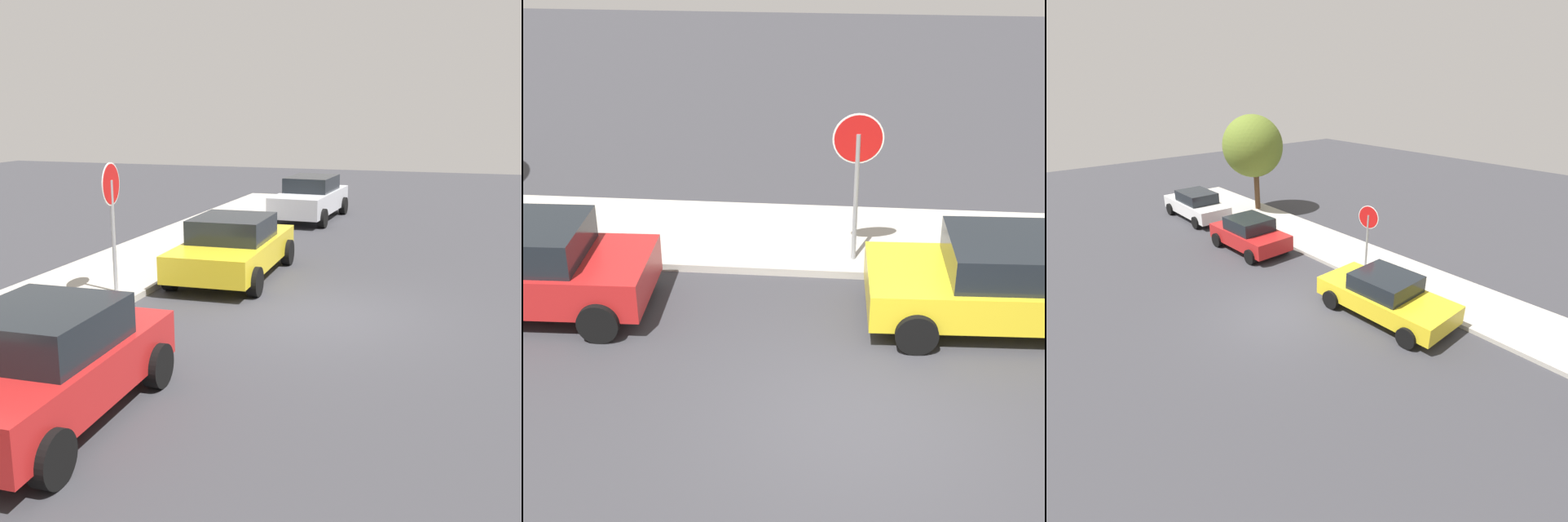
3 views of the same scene
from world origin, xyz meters
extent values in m
plane|color=#38383D|center=(0.00, 0.00, 0.00)|extent=(60.00, 60.00, 0.00)
cube|color=#B2ADA3|center=(0.00, 5.21, 0.07)|extent=(32.00, 2.91, 0.14)
cylinder|color=gray|center=(-0.17, 4.29, 1.23)|extent=(0.08, 0.08, 2.46)
cylinder|color=white|center=(-0.17, 4.29, 2.37)|extent=(0.86, 0.13, 0.87)
cylinder|color=red|center=(-0.17, 4.29, 2.37)|extent=(0.81, 0.13, 0.81)
cube|color=yellow|center=(2.24, 2.57, 0.60)|extent=(4.46, 2.07, 0.59)
cube|color=black|center=(2.18, 2.56, 1.17)|extent=(1.92, 1.74, 0.54)
cylinder|color=black|center=(0.79, 1.56, 0.32)|extent=(0.65, 0.24, 0.64)
cylinder|color=black|center=(0.71, 3.46, 0.32)|extent=(0.65, 0.24, 0.64)
cube|color=red|center=(-5.29, 2.31, 0.63)|extent=(3.89, 1.94, 0.64)
cube|color=black|center=(-5.29, 2.31, 1.22)|extent=(1.85, 1.66, 0.55)
cylinder|color=black|center=(-4.02, 3.27, 0.32)|extent=(0.65, 0.24, 0.64)
cylinder|color=black|center=(-3.96, 1.44, 0.32)|extent=(0.65, 0.24, 0.64)
camera|label=1|loc=(-11.75, -2.57, 3.86)|focal=45.00mm
camera|label=2|loc=(-0.25, -8.54, 6.58)|focal=55.00mm
camera|label=3|loc=(9.28, -6.73, 7.07)|focal=28.00mm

